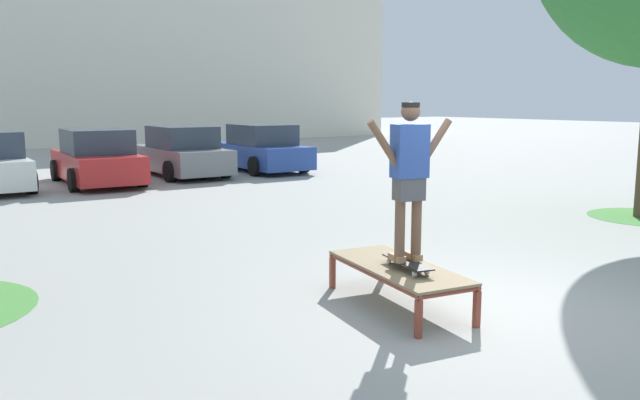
% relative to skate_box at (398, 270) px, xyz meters
% --- Properties ---
extents(ground_plane, '(120.00, 120.00, 0.00)m').
position_rel_skate_box_xyz_m(ground_plane, '(0.76, -0.71, -0.41)').
color(ground_plane, '#999993').
extents(building_facade, '(38.50, 4.00, 10.69)m').
position_rel_skate_box_xyz_m(building_facade, '(3.86, 29.33, 4.93)').
color(building_facade, silver).
rests_on(building_facade, ground).
extents(skate_box, '(1.07, 2.00, 0.46)m').
position_rel_skate_box_xyz_m(skate_box, '(0.00, 0.00, 0.00)').
color(skate_box, brown).
rests_on(skate_box, ground).
extents(skateboard, '(0.38, 0.82, 0.09)m').
position_rel_skate_box_xyz_m(skateboard, '(-0.03, -0.18, 0.12)').
color(skateboard, black).
rests_on(skateboard, skate_box).
extents(skater, '(0.99, 0.35, 1.69)m').
position_rel_skate_box_xyz_m(skater, '(-0.03, -0.18, 1.12)').
color(skater, brown).
rests_on(skater, skateboard).
extents(car_red, '(2.13, 4.30, 1.50)m').
position_rel_skate_box_xyz_m(car_red, '(0.33, 12.51, 0.28)').
color(car_red, red).
rests_on(car_red, ground).
extents(car_grey, '(1.99, 4.24, 1.50)m').
position_rel_skate_box_xyz_m(car_grey, '(2.99, 13.04, 0.28)').
color(car_grey, slate).
rests_on(car_grey, ground).
extents(car_blue, '(2.05, 4.27, 1.50)m').
position_rel_skate_box_xyz_m(car_blue, '(5.65, 12.88, 0.28)').
color(car_blue, '#28479E').
rests_on(car_blue, ground).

